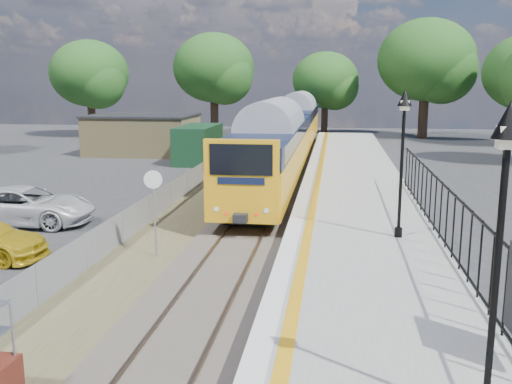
% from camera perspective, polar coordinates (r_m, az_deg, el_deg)
% --- Properties ---
extents(ground, '(120.00, 120.00, 0.00)m').
position_cam_1_polar(ground, '(13.58, -6.88, -14.07)').
color(ground, '#2D2D30').
rests_on(ground, ground).
extents(track_bed, '(5.90, 80.00, 0.29)m').
position_cam_1_polar(track_bed, '(22.58, -1.80, -3.46)').
color(track_bed, '#473F38').
rests_on(track_bed, ground).
extents(platform, '(5.00, 70.00, 0.90)m').
position_cam_1_polar(platform, '(20.59, 10.34, -4.04)').
color(platform, gray).
rests_on(platform, ground).
extents(platform_edge, '(0.90, 70.00, 0.01)m').
position_cam_1_polar(platform_edge, '(20.48, 4.61, -2.66)').
color(platform_edge, silver).
rests_on(platform_edge, platform).
extents(victorian_lamp_south, '(0.44, 0.44, 4.60)m').
position_cam_1_polar(victorian_lamp_south, '(8.31, 23.51, 0.08)').
color(victorian_lamp_south, black).
rests_on(victorian_lamp_south, platform).
extents(victorian_lamp_north, '(0.44, 0.44, 4.60)m').
position_cam_1_polar(victorian_lamp_north, '(18.05, 14.52, 6.09)').
color(victorian_lamp_north, black).
rests_on(victorian_lamp_north, platform).
extents(palisade_fence, '(0.12, 26.00, 2.00)m').
position_cam_1_polar(palisade_fence, '(15.01, 20.41, -4.77)').
color(palisade_fence, black).
rests_on(palisade_fence, platform).
extents(wire_fence, '(0.06, 52.00, 1.20)m').
position_cam_1_polar(wire_fence, '(25.53, -9.19, -0.72)').
color(wire_fence, '#999EA3').
rests_on(wire_fence, ground).
extents(outbuilding, '(10.80, 10.10, 3.12)m').
position_cam_1_polar(outbuilding, '(45.54, -10.26, 5.56)').
color(outbuilding, tan).
rests_on(outbuilding, ground).
extents(tree_line, '(56.80, 43.80, 11.88)m').
position_cam_1_polar(tree_line, '(53.91, 6.11, 11.91)').
color(tree_line, '#332319').
rests_on(tree_line, ground).
extents(train, '(2.82, 40.83, 3.51)m').
position_cam_1_polar(train, '(40.26, 3.30, 6.18)').
color(train, orange).
rests_on(train, ground).
extents(speed_sign, '(0.58, 0.18, 2.94)m').
position_cam_1_polar(speed_sign, '(18.66, -10.17, -0.65)').
color(speed_sign, '#999EA3').
rests_on(speed_sign, ground).
extents(car_white, '(5.69, 2.90, 1.54)m').
position_cam_1_polar(car_white, '(24.91, -22.10, -1.30)').
color(car_white, silver).
rests_on(car_white, ground).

